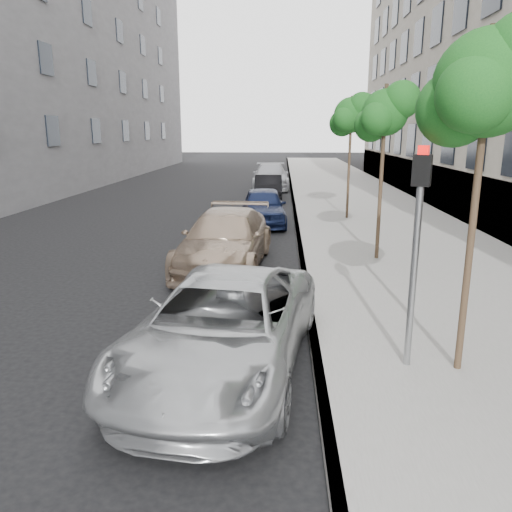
# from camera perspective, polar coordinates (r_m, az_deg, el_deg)

# --- Properties ---
(ground) EXTENTS (160.00, 160.00, 0.00)m
(ground) POSITION_cam_1_polar(r_m,az_deg,el_deg) (6.39, -3.12, -19.12)
(ground) COLOR black
(ground) RESTS_ON ground
(sidewalk) EXTENTS (6.40, 72.00, 0.14)m
(sidewalk) POSITION_cam_1_polar(r_m,az_deg,el_deg) (29.74, 10.18, 7.27)
(sidewalk) COLOR gray
(sidewalk) RESTS_ON ground
(curb) EXTENTS (0.15, 72.00, 0.14)m
(curb) POSITION_cam_1_polar(r_m,az_deg,el_deg) (29.52, 4.10, 7.41)
(curb) COLOR #9E9B93
(curb) RESTS_ON ground
(tree_near) EXTENTS (1.71, 1.51, 4.79)m
(tree_near) POSITION_cam_1_polar(r_m,az_deg,el_deg) (7.33, 25.17, 17.42)
(tree_near) COLOR #38281C
(tree_near) RESTS_ON sidewalk
(tree_mid) EXTENTS (1.56, 1.36, 4.58)m
(tree_mid) POSITION_cam_1_polar(r_m,az_deg,el_deg) (13.58, 14.66, 15.54)
(tree_mid) COLOR #38281C
(tree_mid) RESTS_ON sidewalk
(tree_far) EXTENTS (1.68, 1.48, 4.77)m
(tree_far) POSITION_cam_1_polar(r_m,az_deg,el_deg) (20.00, 10.91, 15.53)
(tree_far) COLOR #38281C
(tree_far) RESTS_ON sidewalk
(signal_pole) EXTENTS (0.29, 0.26, 3.17)m
(signal_pole) POSITION_cam_1_polar(r_m,az_deg,el_deg) (7.28, 17.91, 2.50)
(signal_pole) COLOR #939699
(signal_pole) RESTS_ON sidewalk
(minivan) EXTENTS (3.07, 5.37, 1.41)m
(minivan) POSITION_cam_1_polar(r_m,az_deg,el_deg) (7.44, -3.75, -7.98)
(minivan) COLOR #AFB2B4
(minivan) RESTS_ON ground
(suv) EXTENTS (2.46, 5.21, 1.47)m
(suv) POSITION_cam_1_polar(r_m,az_deg,el_deg) (13.06, -3.53, 1.86)
(suv) COLOR tan
(suv) RESTS_ON ground
(sedan_blue) EXTENTS (1.90, 4.23, 1.41)m
(sedan_blue) POSITION_cam_1_polar(r_m,az_deg,el_deg) (19.11, 0.84, 5.70)
(sedan_blue) COLOR #101938
(sedan_blue) RESTS_ON ground
(sedan_black) EXTENTS (1.47, 3.98, 1.30)m
(sedan_black) POSITION_cam_1_polar(r_m,az_deg,el_deg) (25.93, 1.42, 7.80)
(sedan_black) COLOR black
(sedan_black) RESTS_ON ground
(sedan_rear) EXTENTS (2.29, 5.35, 1.54)m
(sedan_rear) POSITION_cam_1_polar(r_m,az_deg,el_deg) (31.12, 1.69, 9.07)
(sedan_rear) COLOR #9EA0A6
(sedan_rear) RESTS_ON ground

